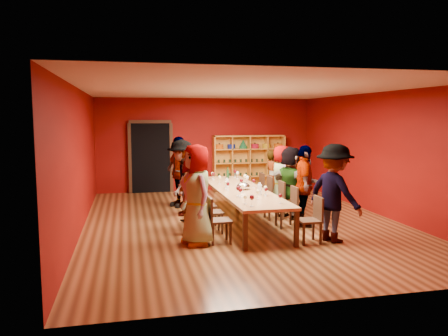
{
  "coord_description": "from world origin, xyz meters",
  "views": [
    {
      "loc": [
        -2.52,
        -9.55,
        2.4
      ],
      "look_at": [
        -0.21,
        0.84,
        1.15
      ],
      "focal_mm": 35.0,
      "sensor_mm": 36.0,
      "label": 1
    }
  ],
  "objects_px": {
    "tasting_table": "(241,191)",
    "chair_person_left_0": "(216,217)",
    "chair_person_left_4": "(189,188)",
    "person_right_4": "(272,178)",
    "person_left_3": "(182,178)",
    "chair_person_right_0": "(313,217)",
    "person_left_1": "(189,195)",
    "chair_person_right_1": "(290,205)",
    "wine_bottle": "(228,174)",
    "person_right_0": "(334,193)",
    "person_left_2": "(187,192)",
    "person_right_2": "(291,182)",
    "chair_person_left_3": "(195,194)",
    "chair_person_right_2": "(277,198)",
    "chair_person_right_3": "(266,192)",
    "chair_person_right_4": "(258,188)",
    "spittoon_bowl": "(243,186)",
    "shelving_unit": "(249,160)",
    "person_right_3": "(281,178)",
    "chair_person_left_1": "(209,209)",
    "person_right_1": "(304,186)",
    "person_left_4": "(179,172)",
    "person_left_0": "(197,195)",
    "chair_person_left_2": "(203,203)"
  },
  "relations": [
    {
      "from": "chair_person_right_1",
      "to": "person_right_3",
      "type": "distance_m",
      "value": 1.77
    },
    {
      "from": "chair_person_right_0",
      "to": "spittoon_bowl",
      "type": "height_order",
      "value": "spittoon_bowl"
    },
    {
      "from": "person_right_0",
      "to": "spittoon_bowl",
      "type": "xyz_separation_m",
      "value": [
        -1.3,
        1.9,
        -0.12
      ]
    },
    {
      "from": "person_left_2",
      "to": "person_right_2",
      "type": "distance_m",
      "value": 2.5
    },
    {
      "from": "person_left_2",
      "to": "chair_person_right_3",
      "type": "distance_m",
      "value": 2.44
    },
    {
      "from": "chair_person_left_3",
      "to": "wine_bottle",
      "type": "distance_m",
      "value": 1.37
    },
    {
      "from": "chair_person_right_0",
      "to": "chair_person_left_3",
      "type": "bearing_deg",
      "value": 122.04
    },
    {
      "from": "chair_person_left_1",
      "to": "person_right_2",
      "type": "distance_m",
      "value": 2.36
    },
    {
      "from": "chair_person_left_4",
      "to": "chair_person_right_0",
      "type": "relative_size",
      "value": 1.0
    },
    {
      "from": "chair_person_left_1",
      "to": "person_right_1",
      "type": "bearing_deg",
      "value": 2.78
    },
    {
      "from": "person_left_2",
      "to": "spittoon_bowl",
      "type": "distance_m",
      "value": 1.3
    },
    {
      "from": "shelving_unit",
      "to": "chair_person_left_1",
      "type": "xyz_separation_m",
      "value": [
        -2.31,
        -5.15,
        -0.49
      ]
    },
    {
      "from": "chair_person_right_1",
      "to": "chair_person_right_3",
      "type": "distance_m",
      "value": 1.69
    },
    {
      "from": "person_left_1",
      "to": "wine_bottle",
      "type": "relative_size",
      "value": 5.26
    },
    {
      "from": "person_left_3",
      "to": "person_right_4",
      "type": "bearing_deg",
      "value": 111.94
    },
    {
      "from": "chair_person_right_2",
      "to": "chair_person_right_3",
      "type": "relative_size",
      "value": 1.0
    },
    {
      "from": "chair_person_left_0",
      "to": "chair_person_left_3",
      "type": "relative_size",
      "value": 1.0
    },
    {
      "from": "chair_person_left_3",
      "to": "person_right_2",
      "type": "height_order",
      "value": "person_right_2"
    },
    {
      "from": "person_right_3",
      "to": "chair_person_left_0",
      "type": "bearing_deg",
      "value": 137.85
    },
    {
      "from": "person_left_0",
      "to": "chair_person_right_0",
      "type": "distance_m",
      "value": 2.26
    },
    {
      "from": "person_left_3",
      "to": "person_right_0",
      "type": "relative_size",
      "value": 0.98
    },
    {
      "from": "chair_person_left_2",
      "to": "chair_person_left_3",
      "type": "bearing_deg",
      "value": 90.0
    },
    {
      "from": "person_right_2",
      "to": "chair_person_right_4",
      "type": "bearing_deg",
      "value": -7.33
    },
    {
      "from": "tasting_table",
      "to": "chair_person_left_0",
      "type": "xyz_separation_m",
      "value": [
        -0.91,
        -1.57,
        -0.2
      ]
    },
    {
      "from": "person_left_0",
      "to": "person_left_3",
      "type": "xyz_separation_m",
      "value": [
        0.03,
        2.54,
        -0.02
      ]
    },
    {
      "from": "person_left_1",
      "to": "chair_person_right_1",
      "type": "distance_m",
      "value": 2.25
    },
    {
      "from": "chair_person_left_3",
      "to": "person_right_4",
      "type": "bearing_deg",
      "value": 16.93
    },
    {
      "from": "person_left_2",
      "to": "chair_person_right_3",
      "type": "xyz_separation_m",
      "value": [
        2.16,
        1.1,
        -0.27
      ]
    },
    {
      "from": "chair_person_left_0",
      "to": "person_right_4",
      "type": "height_order",
      "value": "person_right_4"
    },
    {
      "from": "chair_person_left_4",
      "to": "chair_person_right_1",
      "type": "height_order",
      "value": "same"
    },
    {
      "from": "person_left_1",
      "to": "tasting_table",
      "type": "bearing_deg",
      "value": 146.43
    },
    {
      "from": "chair_person_left_0",
      "to": "chair_person_right_1",
      "type": "bearing_deg",
      "value": 25.02
    },
    {
      "from": "person_left_2",
      "to": "chair_person_right_0",
      "type": "xyz_separation_m",
      "value": [
        2.16,
        -1.81,
        -0.27
      ]
    },
    {
      "from": "person_right_2",
      "to": "person_right_3",
      "type": "distance_m",
      "value": 0.89
    },
    {
      "from": "shelving_unit",
      "to": "chair_person_right_0",
      "type": "xyz_separation_m",
      "value": [
        -0.49,
        -6.26,
        -0.49
      ]
    },
    {
      "from": "tasting_table",
      "to": "chair_person_left_0",
      "type": "height_order",
      "value": "chair_person_left_0"
    },
    {
      "from": "chair_person_left_0",
      "to": "person_right_0",
      "type": "distance_m",
      "value": 2.33
    },
    {
      "from": "chair_person_left_0",
      "to": "person_left_1",
      "type": "xyz_separation_m",
      "value": [
        -0.41,
        0.74,
        0.32
      ]
    },
    {
      "from": "person_right_0",
      "to": "chair_person_left_4",
      "type": "bearing_deg",
      "value": 7.6
    },
    {
      "from": "person_left_4",
      "to": "chair_person_right_2",
      "type": "distance_m",
      "value": 2.87
    },
    {
      "from": "chair_person_left_1",
      "to": "chair_person_left_3",
      "type": "relative_size",
      "value": 1.0
    },
    {
      "from": "person_right_3",
      "to": "wine_bottle",
      "type": "xyz_separation_m",
      "value": [
        -1.22,
        0.85,
        0.03
      ]
    },
    {
      "from": "person_left_3",
      "to": "person_right_1",
      "type": "distance_m",
      "value": 3.0
    },
    {
      "from": "chair_person_left_0",
      "to": "chair_person_left_3",
      "type": "height_order",
      "value": "same"
    },
    {
      "from": "chair_person_left_4",
      "to": "chair_person_left_1",
      "type": "bearing_deg",
      "value": -90.0
    },
    {
      "from": "person_left_3",
      "to": "chair_person_right_0",
      "type": "distance_m",
      "value": 3.64
    },
    {
      "from": "person_right_2",
      "to": "wine_bottle",
      "type": "height_order",
      "value": "person_right_2"
    },
    {
      "from": "chair_person_left_4",
      "to": "person_right_4",
      "type": "height_order",
      "value": "person_right_4"
    },
    {
      "from": "person_left_0",
      "to": "person_right_1",
      "type": "relative_size",
      "value": 1.06
    },
    {
      "from": "spittoon_bowl",
      "to": "chair_person_right_2",
      "type": "bearing_deg",
      "value": 7.99
    }
  ]
}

